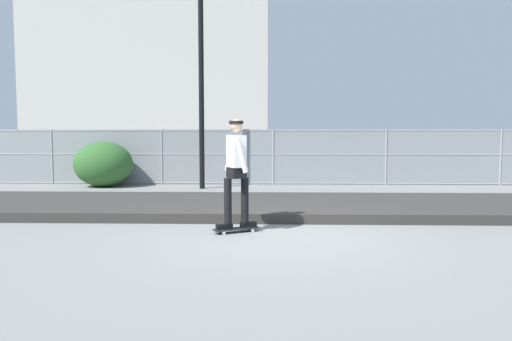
{
  "coord_description": "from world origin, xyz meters",
  "views": [
    {
      "loc": [
        -0.11,
        -7.48,
        1.64
      ],
      "look_at": [
        -0.42,
        2.76,
        0.87
      ],
      "focal_mm": 32.56,
      "sensor_mm": 36.0,
      "label": 1
    }
  ],
  "objects_px": {
    "parked_car_mid": "(320,155)",
    "skateboard": "(236,229)",
    "skater": "(236,166)",
    "street_lamp": "(201,32)",
    "shrub_left": "(103,164)",
    "parked_car_near": "(175,155)"
  },
  "relations": [
    {
      "from": "parked_car_mid",
      "to": "skateboard",
      "type": "bearing_deg",
      "value": -103.16
    },
    {
      "from": "skateboard",
      "to": "skater",
      "type": "relative_size",
      "value": 0.44
    },
    {
      "from": "street_lamp",
      "to": "parked_car_mid",
      "type": "relative_size",
      "value": 1.76
    },
    {
      "from": "street_lamp",
      "to": "shrub_left",
      "type": "relative_size",
      "value": 4.17
    },
    {
      "from": "skateboard",
      "to": "shrub_left",
      "type": "bearing_deg",
      "value": 124.62
    },
    {
      "from": "skater",
      "to": "street_lamp",
      "type": "height_order",
      "value": "street_lamp"
    },
    {
      "from": "parked_car_near",
      "to": "parked_car_mid",
      "type": "distance_m",
      "value": 6.0
    },
    {
      "from": "street_lamp",
      "to": "parked_car_near",
      "type": "relative_size",
      "value": 1.77
    },
    {
      "from": "skater",
      "to": "skateboard",
      "type": "bearing_deg",
      "value": -90.0
    },
    {
      "from": "skateboard",
      "to": "parked_car_mid",
      "type": "bearing_deg",
      "value": 76.84
    },
    {
      "from": "skateboard",
      "to": "shrub_left",
      "type": "relative_size",
      "value": 0.43
    },
    {
      "from": "skateboard",
      "to": "skater",
      "type": "height_order",
      "value": "skater"
    },
    {
      "from": "skater",
      "to": "parked_car_mid",
      "type": "relative_size",
      "value": 0.41
    },
    {
      "from": "skater",
      "to": "parked_car_near",
      "type": "bearing_deg",
      "value": 106.4
    },
    {
      "from": "skateboard",
      "to": "skater",
      "type": "bearing_deg",
      "value": 90.0
    },
    {
      "from": "skateboard",
      "to": "parked_car_near",
      "type": "distance_m",
      "value": 12.0
    },
    {
      "from": "parked_car_mid",
      "to": "shrub_left",
      "type": "bearing_deg",
      "value": -150.05
    },
    {
      "from": "parked_car_mid",
      "to": "shrub_left",
      "type": "relative_size",
      "value": 2.37
    },
    {
      "from": "skater",
      "to": "shrub_left",
      "type": "xyz_separation_m",
      "value": [
        -4.77,
        6.91,
        -0.4
      ]
    },
    {
      "from": "skater",
      "to": "shrub_left",
      "type": "bearing_deg",
      "value": 124.62
    },
    {
      "from": "skater",
      "to": "parked_car_near",
      "type": "xyz_separation_m",
      "value": [
        -3.38,
        11.48,
        -0.29
      ]
    },
    {
      "from": "skateboard",
      "to": "parked_car_near",
      "type": "xyz_separation_m",
      "value": [
        -3.38,
        11.48,
        0.78
      ]
    }
  ]
}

